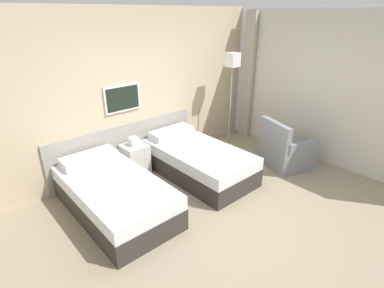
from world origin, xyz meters
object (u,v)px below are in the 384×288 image
(bed_near_window, at_px, (198,161))
(armchair, at_px, (286,151))
(floor_lamp, at_px, (232,70))
(bed_near_door, at_px, (114,195))
(nightstand, at_px, (135,159))

(bed_near_window, bearing_deg, armchair, -29.65)
(bed_near_window, distance_m, floor_lamp, 1.90)
(bed_near_door, distance_m, nightstand, 1.07)
(bed_near_window, distance_m, armchair, 1.65)
(floor_lamp, xyz_separation_m, armchair, (0.13, -1.27, -1.30))
(nightstand, xyz_separation_m, armchair, (2.22, -1.53, -0.01))
(nightstand, relative_size, floor_lamp, 0.36)
(bed_near_door, bearing_deg, bed_near_window, 0.00)
(bed_near_window, relative_size, armchair, 2.00)
(bed_near_window, xyz_separation_m, armchair, (1.43, -0.81, 0.02))
(bed_near_door, relative_size, bed_near_window, 1.00)
(bed_near_door, height_order, floor_lamp, floor_lamp)
(bed_near_window, height_order, nightstand, nightstand)
(bed_near_door, height_order, bed_near_window, same)
(floor_lamp, height_order, armchair, floor_lamp)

